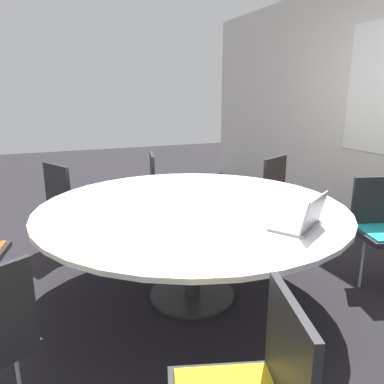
# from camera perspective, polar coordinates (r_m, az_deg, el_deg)

# --- Properties ---
(ground_plane) EXTENTS (16.00, 16.00, 0.00)m
(ground_plane) POSITION_cam_1_polar(r_m,az_deg,el_deg) (2.98, 0.00, -15.43)
(ground_plane) COLOR black
(conference_table) EXTENTS (2.20, 2.20, 0.72)m
(conference_table) POSITION_cam_1_polar(r_m,az_deg,el_deg) (2.71, 0.00, -3.50)
(conference_table) COLOR #333333
(conference_table) RESTS_ON ground_plane
(chair_1) EXTENTS (0.53, 0.54, 0.86)m
(chair_1) POSITION_cam_1_polar(r_m,az_deg,el_deg) (3.32, 27.21, -4.23)
(chair_1) COLOR #262628
(chair_1) RESTS_ON ground_plane
(chair_2) EXTENTS (0.57, 0.58, 0.86)m
(chair_2) POSITION_cam_1_polar(r_m,az_deg,el_deg) (4.01, 13.96, 0.10)
(chair_2) COLOR #262628
(chair_2) RESTS_ON ground_plane
(chair_3) EXTENTS (0.52, 0.51, 0.86)m
(chair_3) POSITION_cam_1_polar(r_m,az_deg,el_deg) (4.20, -4.28, 1.19)
(chair_3) COLOR #262628
(chair_3) RESTS_ON ground_plane
(chair_4) EXTENTS (0.58, 0.57, 0.86)m
(chair_4) POSITION_cam_1_polar(r_m,az_deg,el_deg) (3.86, -18.04, -0.78)
(chair_4) COLOR #262628
(chair_4) RESTS_ON ground_plane
(laptop) EXTENTS (0.38, 0.41, 0.21)m
(laptop) POSITION_cam_1_polar(r_m,az_deg,el_deg) (2.32, 16.56, -4.13)
(laptop) COLOR #99999E
(laptop) RESTS_ON conference_table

